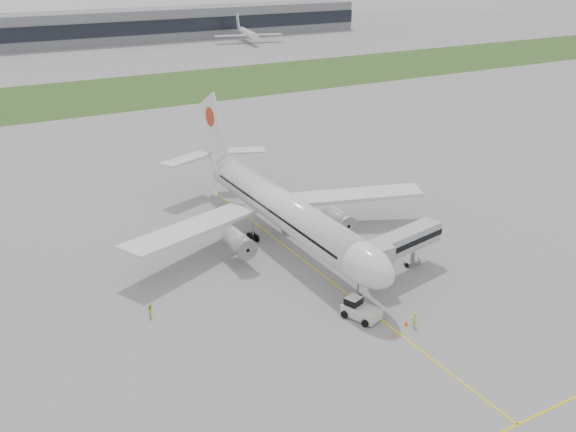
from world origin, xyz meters
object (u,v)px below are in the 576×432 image
pushback_tug (359,309)px  jet_bridge (401,243)px  ground_crew_near (414,320)px  airliner (279,205)px

pushback_tug → jet_bridge: (10.75, 6.13, 3.42)m
jet_bridge → ground_crew_near: jet_bridge is taller
pushback_tug → jet_bridge: 12.84m
airliner → pushback_tug: bearing=-94.6°
airliner → pushback_tug: 23.34m
jet_bridge → ground_crew_near: bearing=-132.8°
jet_bridge → ground_crew_near: (-6.60, -10.94, -3.50)m
pushback_tug → ground_crew_near: (4.15, -4.81, -0.09)m
airliner → pushback_tug: (-1.84, -22.81, -4.63)m
airliner → ground_crew_near: 28.11m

